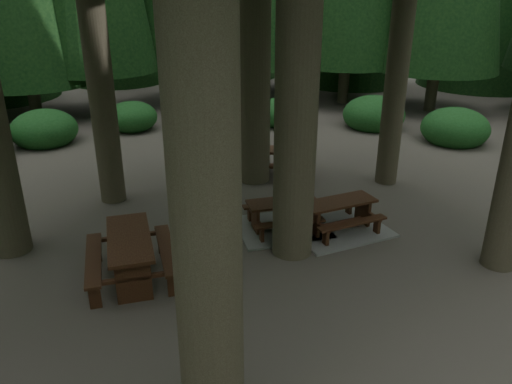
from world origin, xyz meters
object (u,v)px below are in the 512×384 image
picnic_table_b (130,251)px  picnic_table_c (282,220)px  picnic_table_d (278,157)px  picnic_table_a (338,220)px

picnic_table_b → picnic_table_c: 3.67m
picnic_table_c → picnic_table_b: bearing=-160.4°
picnic_table_b → picnic_table_d: bearing=-44.0°
picnic_table_a → picnic_table_b: picnic_table_b is taller
picnic_table_a → picnic_table_c: 1.29m
picnic_table_d → picnic_table_c: bearing=-83.1°
picnic_table_a → picnic_table_d: picnic_table_d is taller
picnic_table_a → picnic_table_b: (-4.70, 0.62, 0.35)m
picnic_table_c → picnic_table_d: picnic_table_d is taller
picnic_table_c → picnic_table_d: 3.70m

